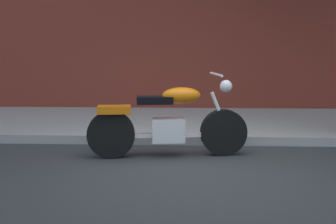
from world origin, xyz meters
name	(u,v)px	position (x,y,z in m)	size (l,w,h in m)	color
ground_plane	(195,169)	(0.00, 0.00, 0.00)	(60.00, 60.00, 0.00)	#303335
sidewalk	(191,123)	(0.00, 2.80, 0.07)	(22.21, 3.11, 0.14)	#999999
motorcycle	(168,124)	(-0.36, 0.60, 0.46)	(2.18, 0.70, 1.14)	black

